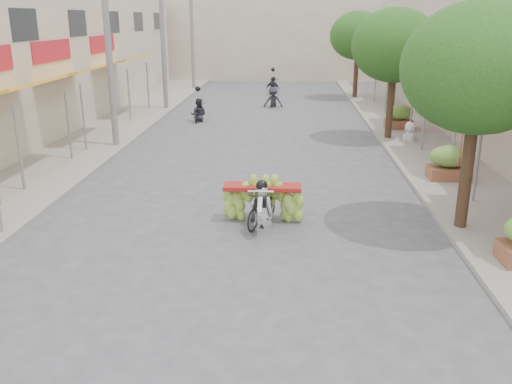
# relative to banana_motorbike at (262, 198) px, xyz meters

# --- Properties ---
(ground) EXTENTS (120.00, 120.00, 0.00)m
(ground) POSITION_rel_banana_motorbike_xyz_m (-0.67, -4.19, -0.67)
(ground) COLOR #535358
(ground) RESTS_ON ground
(sidewalk_left) EXTENTS (4.00, 60.00, 0.12)m
(sidewalk_left) POSITION_rel_banana_motorbike_xyz_m (-7.67, 10.81, -0.61)
(sidewalk_left) COLOR gray
(sidewalk_left) RESTS_ON ground
(sidewalk_right) EXTENTS (4.00, 60.00, 0.12)m
(sidewalk_right) POSITION_rel_banana_motorbike_xyz_m (6.33, 10.81, -0.61)
(sidewalk_right) COLOR gray
(sidewalk_right) RESTS_ON ground
(far_building) EXTENTS (20.00, 6.00, 7.00)m
(far_building) POSITION_rel_banana_motorbike_xyz_m (-0.67, 33.81, 2.83)
(far_building) COLOR #C2B299
(far_building) RESTS_ON ground
(utility_pole_mid) EXTENTS (0.60, 0.24, 8.00)m
(utility_pole_mid) POSITION_rel_banana_motorbike_xyz_m (-6.07, 7.81, 3.35)
(utility_pole_mid) COLOR slate
(utility_pole_mid) RESTS_ON ground
(utility_pole_far) EXTENTS (0.60, 0.24, 8.00)m
(utility_pole_far) POSITION_rel_banana_motorbike_xyz_m (-6.07, 16.81, 3.35)
(utility_pole_far) COLOR slate
(utility_pole_far) RESTS_ON ground
(utility_pole_back) EXTENTS (0.60, 0.24, 8.00)m
(utility_pole_back) POSITION_rel_banana_motorbike_xyz_m (-6.07, 25.81, 3.35)
(utility_pole_back) COLOR slate
(utility_pole_back) RESTS_ON ground
(street_tree_near) EXTENTS (3.40, 3.40, 5.25)m
(street_tree_near) POSITION_rel_banana_motorbike_xyz_m (4.73, -0.19, 3.11)
(street_tree_near) COLOR #3A2719
(street_tree_near) RESTS_ON ground
(street_tree_mid) EXTENTS (3.40, 3.40, 5.25)m
(street_tree_mid) POSITION_rel_banana_motorbike_xyz_m (4.73, 9.81, 3.11)
(street_tree_mid) COLOR #3A2719
(street_tree_mid) RESTS_ON ground
(street_tree_far) EXTENTS (3.40, 3.40, 5.25)m
(street_tree_far) POSITION_rel_banana_motorbike_xyz_m (4.73, 21.81, 3.11)
(street_tree_far) COLOR #3A2719
(street_tree_far) RESTS_ON ground
(produce_crate_mid) EXTENTS (1.20, 0.88, 1.16)m
(produce_crate_mid) POSITION_rel_banana_motorbike_xyz_m (5.53, 3.81, 0.04)
(produce_crate_mid) COLOR brown
(produce_crate_mid) RESTS_ON ground
(produce_crate_far) EXTENTS (1.20, 0.88, 1.16)m
(produce_crate_far) POSITION_rel_banana_motorbike_xyz_m (5.53, 11.81, 0.04)
(produce_crate_far) COLOR brown
(produce_crate_far) RESTS_ON ground
(banana_motorbike) EXTENTS (2.20, 1.79, 1.97)m
(banana_motorbike) POSITION_rel_banana_motorbike_xyz_m (0.00, 0.00, 0.00)
(banana_motorbike) COLOR black
(banana_motorbike) RESTS_ON ground
(market_umbrella) EXTENTS (2.34, 2.34, 1.73)m
(market_umbrella) POSITION_rel_banana_motorbike_xyz_m (5.55, 2.86, 1.79)
(market_umbrella) COLOR maroon
(market_umbrella) RESTS_ON ground
(pedestrian) EXTENTS (0.90, 0.84, 1.57)m
(pedestrian) POSITION_rel_banana_motorbike_xyz_m (5.47, 9.13, 0.23)
(pedestrian) COLOR silver
(pedestrian) RESTS_ON ground
(bg_motorbike_a) EXTENTS (0.82, 1.53, 1.95)m
(bg_motorbike_a) POSITION_rel_banana_motorbike_xyz_m (-3.75, 13.55, 0.09)
(bg_motorbike_a) COLOR black
(bg_motorbike_a) RESTS_ON ground
(bg_motorbike_b) EXTENTS (1.09, 1.53, 1.95)m
(bg_motorbike_b) POSITION_rel_banana_motorbike_xyz_m (-0.25, 18.16, 0.21)
(bg_motorbike_b) COLOR black
(bg_motorbike_b) RESTS_ON ground
(bg_motorbike_c) EXTENTS (1.06, 1.73, 1.95)m
(bg_motorbike_c) POSITION_rel_banana_motorbike_xyz_m (-0.44, 23.71, 0.12)
(bg_motorbike_c) COLOR black
(bg_motorbike_c) RESTS_ON ground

